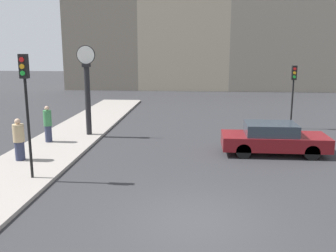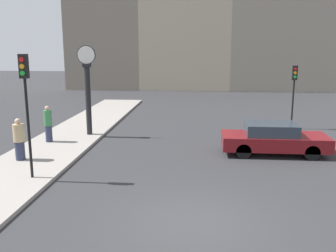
{
  "view_description": "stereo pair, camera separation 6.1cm",
  "coord_description": "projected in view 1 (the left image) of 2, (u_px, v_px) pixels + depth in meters",
  "views": [
    {
      "loc": [
        0.11,
        -8.88,
        4.37
      ],
      "look_at": [
        -1.08,
        5.41,
        1.35
      ],
      "focal_mm": 40.0,
      "sensor_mm": 36.0,
      "label": 1
    },
    {
      "loc": [
        0.17,
        -8.88,
        4.37
      ],
      "look_at": [
        -1.08,
        5.41,
        1.35
      ],
      "focal_mm": 40.0,
      "sensor_mm": 36.0,
      "label": 2
    }
  ],
  "objects": [
    {
      "name": "ground_plane",
      "position": [
        193.0,
        222.0,
        9.57
      ],
      "size": [
        120.0,
        120.0,
        0.0
      ],
      "primitive_type": "plane",
      "color": "#2D2D30"
    },
    {
      "name": "sidewalk_corner",
      "position": [
        77.0,
        132.0,
        19.52
      ],
      "size": [
        3.11,
        23.4,
        0.13
      ],
      "primitive_type": "cube",
      "color": "gray",
      "rests_on": "ground_plane"
    },
    {
      "name": "building_row",
      "position": [
        197.0,
        11.0,
        38.71
      ],
      "size": [
        27.83,
        5.0,
        17.7
      ],
      "color": "gray",
      "rests_on": "ground_plane"
    },
    {
      "name": "sedan_car",
      "position": [
        273.0,
        138.0,
        15.54
      ],
      "size": [
        4.3,
        1.75,
        1.31
      ],
      "color": "maroon",
      "rests_on": "ground_plane"
    },
    {
      "name": "traffic_light_near",
      "position": [
        26.0,
        91.0,
        11.87
      ],
      "size": [
        0.26,
        0.24,
        4.05
      ],
      "color": "black",
      "rests_on": "sidewalk_corner"
    },
    {
      "name": "traffic_light_far",
      "position": [
        293.0,
        84.0,
        20.03
      ],
      "size": [
        0.26,
        0.24,
        3.43
      ],
      "color": "black",
      "rests_on": "ground_plane"
    },
    {
      "name": "street_clock",
      "position": [
        87.0,
        89.0,
        18.2
      ],
      "size": [
        0.9,
        0.35,
        4.35
      ],
      "color": "black",
      "rests_on": "sidewalk_corner"
    },
    {
      "name": "pedestrian_tan_coat",
      "position": [
        19.0,
        140.0,
        14.25
      ],
      "size": [
        0.42,
        0.42,
        1.62
      ],
      "color": "#2D334C",
      "rests_on": "sidewalk_corner"
    },
    {
      "name": "pedestrian_green_hoodie",
      "position": [
        48.0,
        124.0,
        17.01
      ],
      "size": [
        0.36,
        0.36,
        1.66
      ],
      "color": "#2D334C",
      "rests_on": "sidewalk_corner"
    }
  ]
}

